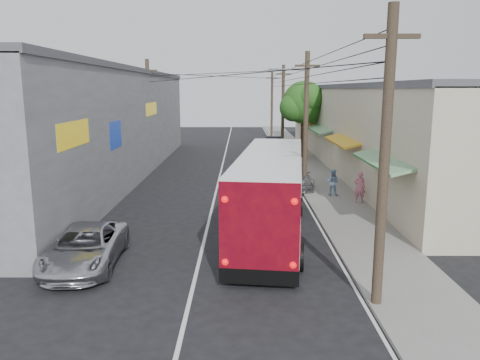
# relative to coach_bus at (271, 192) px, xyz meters

# --- Properties ---
(ground) EXTENTS (120.00, 120.00, 0.00)m
(ground) POSITION_rel_coach_bus_xyz_m (-2.71, -4.84, -1.73)
(ground) COLOR black
(ground) RESTS_ON ground
(sidewalk) EXTENTS (3.00, 80.00, 0.12)m
(sidewalk) POSITION_rel_coach_bus_xyz_m (3.79, 15.16, -1.67)
(sidewalk) COLOR slate
(sidewalk) RESTS_ON ground
(building_right) EXTENTS (7.09, 40.00, 6.25)m
(building_right) POSITION_rel_coach_bus_xyz_m (8.28, 17.16, 1.42)
(building_right) COLOR beige
(building_right) RESTS_ON ground
(building_left) EXTENTS (7.20, 36.00, 7.25)m
(building_left) POSITION_rel_coach_bus_xyz_m (-11.21, 13.16, 1.92)
(building_left) COLOR gray
(building_left) RESTS_ON ground
(utility_poles) EXTENTS (11.80, 45.28, 8.00)m
(utility_poles) POSITION_rel_coach_bus_xyz_m (0.42, 15.49, 2.40)
(utility_poles) COLOR #473828
(utility_poles) RESTS_ON ground
(street_tree) EXTENTS (4.40, 4.00, 6.60)m
(street_tree) POSITION_rel_coach_bus_xyz_m (4.16, 21.18, 2.94)
(street_tree) COLOR #3F2B19
(street_tree) RESTS_ON ground
(coach_bus) EXTENTS (3.81, 11.81, 3.35)m
(coach_bus) POSITION_rel_coach_bus_xyz_m (0.00, 0.00, 0.00)
(coach_bus) COLOR white
(coach_bus) RESTS_ON ground
(jeepney) EXTENTS (2.46, 4.92, 1.34)m
(jeepney) POSITION_rel_coach_bus_xyz_m (-6.51, -3.84, -1.06)
(jeepney) COLOR silver
(jeepney) RESTS_ON ground
(parked_suv) EXTENTS (2.24, 5.11, 1.46)m
(parked_suv) POSITION_rel_coach_bus_xyz_m (1.89, 9.19, -1.00)
(parked_suv) COLOR gray
(parked_suv) RESTS_ON ground
(parked_car_mid) EXTENTS (1.79, 4.10, 1.37)m
(parked_car_mid) POSITION_rel_coach_bus_xyz_m (1.09, 19.07, -1.05)
(parked_car_mid) COLOR #26262B
(parked_car_mid) RESTS_ON ground
(parked_car_far) EXTENTS (1.88, 4.43, 1.42)m
(parked_car_far) POSITION_rel_coach_bus_xyz_m (1.89, 25.84, -1.02)
(parked_car_far) COLOR black
(parked_car_far) RESTS_ON ground
(pedestrian_near) EXTENTS (0.64, 0.46, 1.64)m
(pedestrian_near) POSITION_rel_coach_bus_xyz_m (4.89, 4.75, -0.79)
(pedestrian_near) COLOR #D7728E
(pedestrian_near) RESTS_ON sidewalk
(pedestrian_far) EXTENTS (0.88, 0.81, 1.47)m
(pedestrian_far) POSITION_rel_coach_bus_xyz_m (3.83, 6.43, -0.88)
(pedestrian_far) COLOR #94B2D8
(pedestrian_far) RESTS_ON sidewalk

